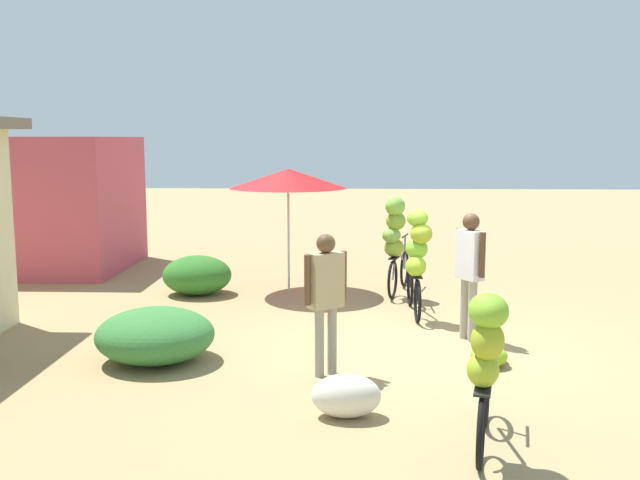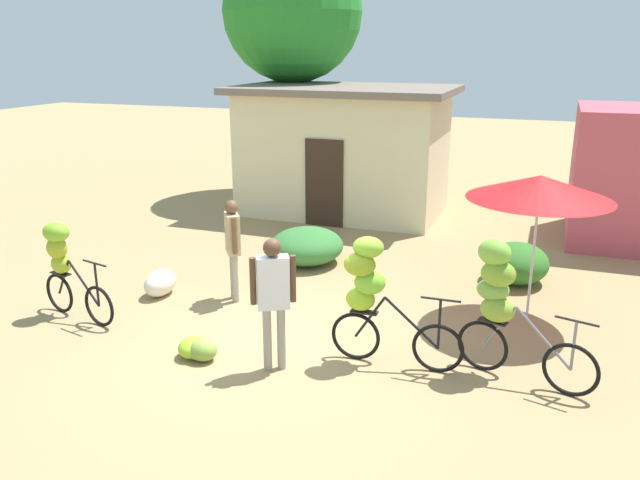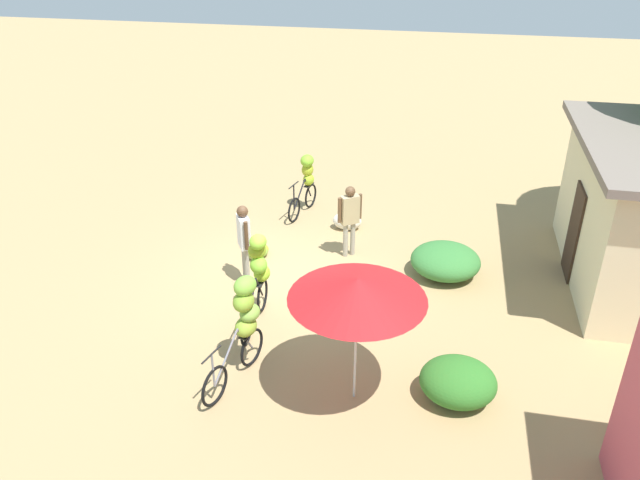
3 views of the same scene
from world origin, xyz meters
name	(u,v)px [view 1 (image 1 of 3)]	position (x,y,z in m)	size (l,w,h in m)	color
ground_plane	(424,343)	(0.00, 0.00, 0.00)	(60.00, 60.00, 0.00)	#A18558
shop_pink	(60,204)	(5.34, 7.19, 1.40)	(3.20, 2.80, 2.81)	#C14A5A
hedge_bush_front_left	(155,335)	(-0.94, 3.45, 0.34)	(1.40, 1.48, 0.68)	#367635
hedge_bush_front_right	(197,275)	(2.92, 3.75, 0.35)	(1.09, 1.23, 0.70)	#2F7026
market_umbrella	(288,178)	(3.19, 2.13, 2.07)	(2.09, 2.09, 2.24)	beige
bicycle_leftmost	(486,359)	(-3.48, -0.15, 0.89)	(1.55, 0.47, 1.49)	black
bicycle_near_pile	(417,254)	(1.31, 0.00, 1.02)	(1.76, 0.44, 1.72)	black
bicycle_center_loaded	(395,238)	(2.92, 0.22, 1.05)	(1.73, 0.62, 1.78)	black
banana_pile_on_ground	(489,354)	(-0.90, -0.70, 0.14)	(0.65, 0.60, 0.29)	#90BE26
produce_sack	(346,396)	(-2.64, 1.06, 0.22)	(0.70, 0.44, 0.44)	silver
person_vendor	(326,289)	(-1.37, 1.30, 1.04)	(0.39, 0.49, 1.69)	gray
person_bystander	(470,262)	(0.20, -0.62, 1.09)	(0.51, 0.37, 1.77)	gray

